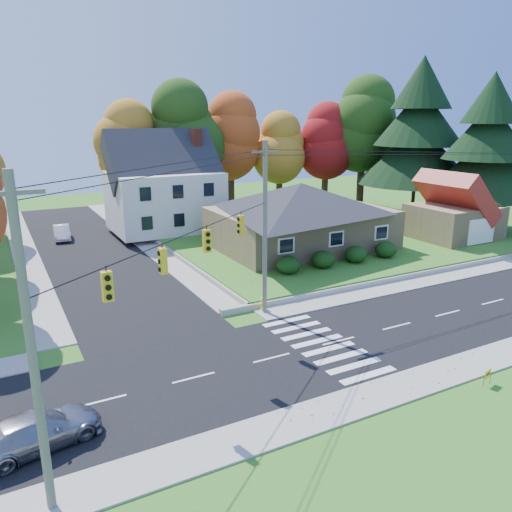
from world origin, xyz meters
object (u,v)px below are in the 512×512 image
Objects in this scene: ranch_house at (301,214)px; silver_sedan at (36,431)px; white_car at (62,232)px; fire_hydrant at (263,304)px.

ranch_house is 3.26× the size of silver_sedan.
ranch_house is 28.96m from silver_sedan.
white_car is at bearing -22.05° from silver_sedan.
silver_sedan is 32.65m from white_car.
white_car reaches higher than fire_hydrant.
fire_hydrant is at bearing -73.26° from silver_sedan.
ranch_house is at bearing -34.59° from white_car.
fire_hydrant is (-9.42, -10.43, -2.86)m from ranch_house.
silver_sedan reaches higher than fire_hydrant.
fire_hydrant is (8.03, -24.72, -0.27)m from white_car.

